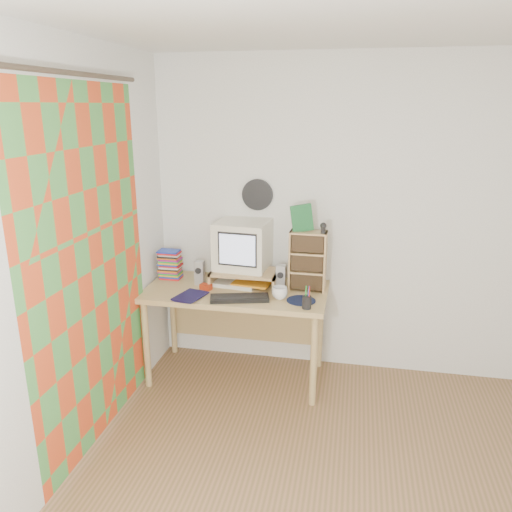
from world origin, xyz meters
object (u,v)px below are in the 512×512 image
at_px(desk, 238,302).
at_px(keyboard, 240,298).
at_px(crt_monitor, 242,246).
at_px(cd_rack, 308,261).
at_px(dvd_stack, 170,264).
at_px(diary, 180,293).
at_px(mug, 280,293).

relative_size(desk, keyboard, 3.28).
bearing_deg(keyboard, crt_monitor, 85.24).
height_order(desk, cd_rack, cd_rack).
bearing_deg(dvd_stack, diary, -59.10).
bearing_deg(keyboard, desk, 91.25).
distance_m(desk, dvd_stack, 0.64).
distance_m(crt_monitor, mug, 0.52).
bearing_deg(cd_rack, diary, -159.41).
bearing_deg(dvd_stack, cd_rack, -1.64).
distance_m(keyboard, diary, 0.46).
bearing_deg(crt_monitor, dvd_stack, -174.14).
xyz_separation_m(crt_monitor, dvd_stack, (-0.60, -0.00, -0.19)).
height_order(crt_monitor, diary, crt_monitor).
distance_m(desk, keyboard, 0.32).
bearing_deg(cd_rack, dvd_stack, 179.39).
relative_size(mug, diary, 0.53).
distance_m(desk, crt_monitor, 0.45).
bearing_deg(crt_monitor, desk, -94.44).
height_order(crt_monitor, dvd_stack, crt_monitor).
height_order(keyboard, mug, mug).
distance_m(desk, diary, 0.49).
distance_m(crt_monitor, diary, 0.60).
height_order(cd_rack, mug, cd_rack).
bearing_deg(desk, crt_monitor, 80.14).
bearing_deg(dvd_stack, keyboard, -27.78).
bearing_deg(crt_monitor, cd_rack, 0.38).
height_order(cd_rack, diary, cd_rack).
bearing_deg(desk, keyboard, -73.90).
xyz_separation_m(cd_rack, diary, (-0.92, -0.32, -0.21)).
relative_size(crt_monitor, mug, 3.40).
relative_size(keyboard, dvd_stack, 1.80).
xyz_separation_m(keyboard, dvd_stack, (-0.67, 0.36, 0.10)).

